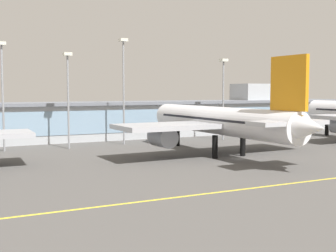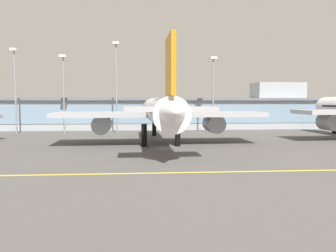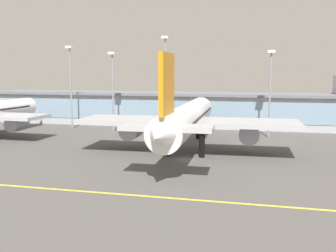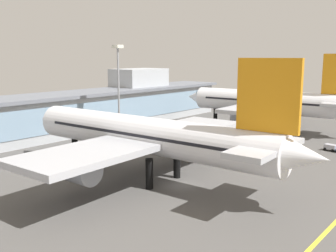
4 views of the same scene
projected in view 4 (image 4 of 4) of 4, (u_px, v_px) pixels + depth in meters
name	position (u px, v px, depth m)	size (l,w,h in m)	color
ground_plane	(181.00, 185.00, 58.74)	(193.73, 193.73, 0.00)	#514F4C
taxiway_centreline_stripe	(334.00, 224.00, 45.03)	(154.98, 0.50, 0.01)	yellow
terminal_building	(25.00, 117.00, 87.99)	(141.38, 14.00, 15.25)	#ADB2B7
airliner_near_right	(147.00, 136.00, 60.46)	(43.35, 54.14, 18.77)	black
airliner_far_right	(267.00, 102.00, 101.56)	(37.52, 48.78, 19.53)	black
apron_light_mast_centre	(118.00, 78.00, 85.97)	(1.80, 1.80, 21.37)	gray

